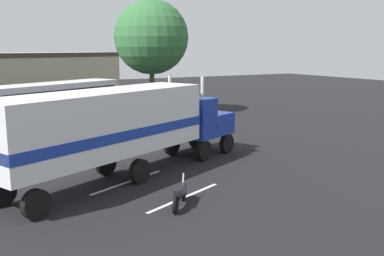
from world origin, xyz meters
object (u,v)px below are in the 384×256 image
at_px(person_bystander, 130,138).
at_px(parked_bus, 54,101).
at_px(motorcycle, 180,194).
at_px(tree_left, 151,37).
at_px(semi_truck, 123,125).

bearing_deg(person_bystander, parked_bus, 100.75).
distance_m(parked_bus, motorcycle, 19.54).
relative_size(motorcycle, tree_left, 0.17).
bearing_deg(tree_left, motorcycle, -111.25).
distance_m(parked_bus, tree_left, 10.77).
distance_m(semi_truck, motorcycle, 5.00).
relative_size(parked_bus, tree_left, 1.07).
relative_size(person_bystander, tree_left, 0.16).
xyz_separation_m(motorcycle, tree_left, (8.62, 22.16, 6.43)).
relative_size(semi_truck, parked_bus, 1.27).
bearing_deg(tree_left, parked_bus, -163.73).
bearing_deg(semi_truck, parked_bus, 90.16).
bearing_deg(tree_left, person_bystander, -118.63).
distance_m(motorcycle, tree_left, 24.63).
bearing_deg(motorcycle, tree_left, 68.75).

